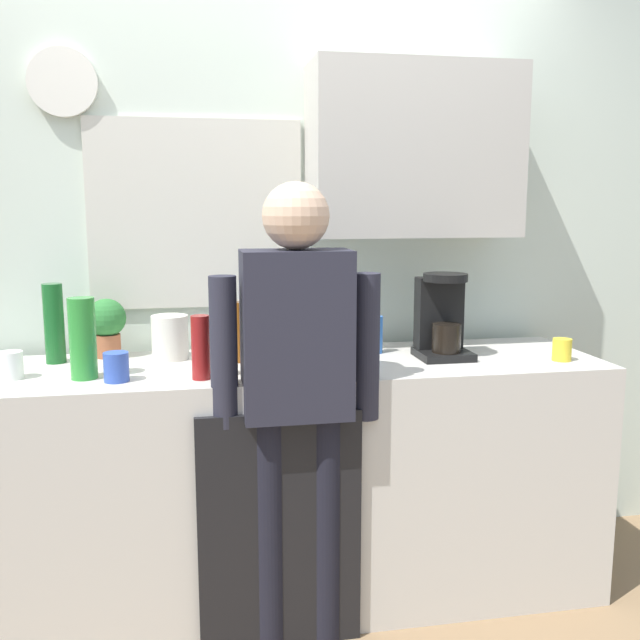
% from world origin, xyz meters
% --- Properties ---
extents(ground_plane, '(8.00, 8.00, 0.00)m').
position_xyz_m(ground_plane, '(0.00, 0.00, 0.00)').
color(ground_plane, '#8C6D4C').
extents(kitchen_counter, '(2.42, 0.64, 0.94)m').
position_xyz_m(kitchen_counter, '(0.00, 0.30, 0.47)').
color(kitchen_counter, beige).
rests_on(kitchen_counter, ground_plane).
extents(dishwasher_panel, '(0.56, 0.02, 0.84)m').
position_xyz_m(dishwasher_panel, '(-0.06, -0.03, 0.42)').
color(dishwasher_panel, black).
rests_on(dishwasher_panel, ground_plane).
extents(back_wall_assembly, '(4.02, 0.42, 2.60)m').
position_xyz_m(back_wall_assembly, '(0.07, 0.70, 1.37)').
color(back_wall_assembly, silver).
rests_on(back_wall_assembly, ground_plane).
extents(coffee_maker, '(0.20, 0.20, 0.33)m').
position_xyz_m(coffee_maker, '(0.62, 0.30, 1.08)').
color(coffee_maker, black).
rests_on(coffee_maker, kitchen_counter).
extents(bottle_red_vinegar, '(0.06, 0.06, 0.22)m').
position_xyz_m(bottle_red_vinegar, '(-0.31, 0.11, 1.05)').
color(bottle_red_vinegar, maroon).
rests_on(bottle_red_vinegar, kitchen_counter).
extents(bottle_amber_beer, '(0.06, 0.06, 0.23)m').
position_xyz_m(bottle_amber_beer, '(-0.16, 0.35, 1.05)').
color(bottle_amber_beer, brown).
rests_on(bottle_amber_beer, kitchen_counter).
extents(bottle_green_wine, '(0.07, 0.07, 0.30)m').
position_xyz_m(bottle_green_wine, '(-0.85, 0.47, 1.09)').
color(bottle_green_wine, '#195923').
rests_on(bottle_green_wine, kitchen_counter).
extents(bottle_clear_soda, '(0.09, 0.09, 0.28)m').
position_xyz_m(bottle_clear_soda, '(-0.71, 0.19, 1.08)').
color(bottle_clear_soda, '#2D8C33').
rests_on(bottle_clear_soda, kitchen_counter).
extents(cup_white_mug, '(0.08, 0.08, 0.10)m').
position_xyz_m(cup_white_mug, '(-0.95, 0.24, 0.98)').
color(cup_white_mug, white).
rests_on(cup_white_mug, kitchen_counter).
extents(cup_yellow_cup, '(0.07, 0.07, 0.09)m').
position_xyz_m(cup_yellow_cup, '(1.05, 0.15, 0.98)').
color(cup_yellow_cup, yellow).
rests_on(cup_yellow_cup, kitchen_counter).
extents(cup_blue_mug, '(0.08, 0.08, 0.10)m').
position_xyz_m(cup_blue_mug, '(-0.59, 0.13, 0.99)').
color(cup_blue_mug, '#3351B2').
rests_on(cup_blue_mug, kitchen_counter).
extents(mixing_bowl, '(0.22, 0.22, 0.08)m').
position_xyz_m(mixing_bowl, '(-0.04, 0.54, 0.98)').
color(mixing_bowl, '#4C72A5').
rests_on(mixing_bowl, kitchen_counter).
extents(potted_plant, '(0.15, 0.15, 0.23)m').
position_xyz_m(potted_plant, '(-0.66, 0.54, 1.07)').
color(potted_plant, '#9E5638').
rests_on(potted_plant, kitchen_counter).
extents(dish_soap, '(0.06, 0.06, 0.18)m').
position_xyz_m(dish_soap, '(0.38, 0.42, 1.01)').
color(dish_soap, blue).
rests_on(dish_soap, kitchen_counter).
extents(storage_canister, '(0.14, 0.14, 0.17)m').
position_xyz_m(storage_canister, '(-0.42, 0.46, 1.02)').
color(storage_canister, silver).
rests_on(storage_canister, kitchen_counter).
extents(person_at_sink, '(0.57, 0.22, 1.60)m').
position_xyz_m(person_at_sink, '(0.00, 0.00, 0.95)').
color(person_at_sink, black).
rests_on(person_at_sink, ground_plane).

